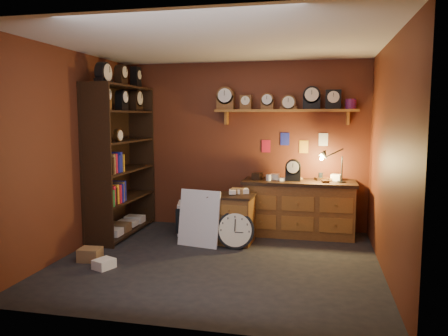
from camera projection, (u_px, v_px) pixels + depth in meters
floor at (218, 261)px, 5.55m from camera, size 4.00×4.00×0.00m
room_shell at (223, 125)px, 5.45m from camera, size 4.02×3.62×2.71m
shelving_unit at (119, 154)px, 6.73m from camera, size 0.47×1.60×2.58m
workbench at (299, 205)px, 6.73m from camera, size 1.71×0.66×1.36m
low_cabinet at (232, 216)px, 6.33m from camera, size 0.65×0.56×0.79m
big_round_clock at (235, 230)px, 6.06m from camera, size 0.53×0.17×0.53m
white_panel at (199, 245)px, 6.22m from camera, size 0.63×0.28×0.81m
mini_fridge at (193, 218)px, 6.88m from camera, size 0.56×0.58×0.48m
floor_box_a at (90, 254)px, 5.55m from camera, size 0.28×0.24×0.16m
floor_box_b at (104, 264)px, 5.27m from camera, size 0.27×0.29×0.12m
floor_box_c at (211, 230)px, 6.72m from camera, size 0.32×0.31×0.19m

